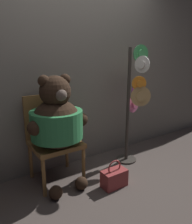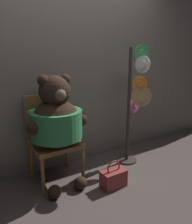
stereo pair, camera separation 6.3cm
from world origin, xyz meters
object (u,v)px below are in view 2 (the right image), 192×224
(hat_display_rack, at_px, (135,100))
(handbag_on_ground, at_px, (113,178))
(teddy_bear, at_px, (56,121))
(chair, at_px, (52,135))

(hat_display_rack, bearing_deg, handbag_on_ground, -148.17)
(teddy_bear, bearing_deg, chair, 87.77)
(teddy_bear, xyz_separation_m, hat_display_rack, (1.10, -0.01, 0.11))
(chair, height_order, teddy_bear, teddy_bear)
(hat_display_rack, distance_m, handbag_on_ground, 1.05)
(hat_display_rack, relative_size, handbag_on_ground, 4.87)
(chair, bearing_deg, teddy_bear, -92.23)
(chair, bearing_deg, handbag_on_ground, -49.76)
(chair, distance_m, teddy_bear, 0.27)
(teddy_bear, height_order, handbag_on_ground, teddy_bear)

